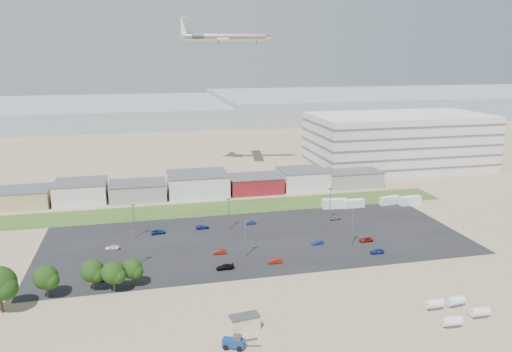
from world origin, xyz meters
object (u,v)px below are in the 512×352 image
object	(u,v)px
parked_car_5	(112,247)
telehandler	(234,342)
parked_car_6	(202,227)
parked_car_10	(107,278)
airliner	(225,37)
parked_car_2	(377,251)
parked_car_3	(225,267)
parked_car_13	(275,261)
portable_shed	(245,322)
parked_car_1	(318,243)
storage_tank_nw	(434,304)
parked_car_11	(251,223)
parked_car_0	(366,240)
parked_car_8	(335,218)
parked_car_4	(219,252)
box_trailer_a	(334,203)
parked_car_9	(158,232)

from	to	relation	value
parked_car_5	telehandler	bearing A→B (deg)	30.81
parked_car_6	parked_car_10	size ratio (longest dim) A/B	0.96
parked_car_6	airliner	bearing A→B (deg)	-19.05
telehandler	parked_car_10	distance (m)	41.67
parked_car_5	parked_car_6	size ratio (longest dim) A/B	0.95
parked_car_2	parked_car_3	xyz separation A→B (m)	(-41.24, -0.59, -0.01)
parked_car_3	parked_car_13	distance (m)	13.00
portable_shed	parked_car_5	distance (m)	54.72
parked_car_3	parked_car_5	distance (m)	33.93
parked_car_1	parked_car_13	bearing A→B (deg)	-64.65
storage_tank_nw	parked_car_10	bearing A→B (deg)	156.20
storage_tank_nw	parked_car_11	size ratio (longest dim) A/B	1.13
parked_car_0	parked_car_8	size ratio (longest dim) A/B	1.10
parked_car_0	parked_car_5	distance (m)	70.67
parked_car_0	parked_car_2	world-z (taller)	parked_car_2
airliner	parked_car_5	distance (m)	113.39
parked_car_4	parked_car_6	distance (m)	20.72
portable_shed	parked_car_4	bearing A→B (deg)	80.58
airliner	parked_car_1	bearing A→B (deg)	-74.91
parked_car_0	parked_car_2	size ratio (longest dim) A/B	1.05
parked_car_2	parked_car_5	distance (m)	71.54
parked_car_0	parked_car_10	bearing A→B (deg)	-85.20
box_trailer_a	parked_car_11	distance (m)	33.37
parked_car_5	parked_car_3	bearing A→B (deg)	61.89
parked_car_1	parked_car_11	world-z (taller)	parked_car_11
box_trailer_a	storage_tank_nw	bearing A→B (deg)	-89.50
parked_car_11	box_trailer_a	bearing A→B (deg)	-77.79
parked_car_0	parked_car_4	size ratio (longest dim) A/B	1.12
parked_car_6	parked_car_1	bearing A→B (deg)	-127.44
telehandler	parked_car_6	world-z (taller)	telehandler
portable_shed	parked_car_3	size ratio (longest dim) A/B	1.32
parked_car_4	portable_shed	bearing A→B (deg)	1.67
parked_car_1	parked_car_11	bearing A→B (deg)	-152.34
portable_shed	parked_car_1	world-z (taller)	portable_shed
telehandler	parked_car_13	bearing A→B (deg)	87.64
box_trailer_a	airliner	distance (m)	89.62
telehandler	parked_car_0	world-z (taller)	telehandler
airliner	parked_car_10	size ratio (longest dim) A/B	10.11
parked_car_3	parked_car_13	world-z (taller)	parked_car_3
parked_car_6	parked_car_10	distance (m)	40.07
parked_car_0	parked_car_13	xyz separation A→B (m)	(-29.22, -8.70, 0.07)
parked_car_8	parked_car_9	bearing A→B (deg)	82.28
parked_car_4	parked_car_9	distance (m)	24.62
telehandler	parked_car_3	distance (m)	34.23
parked_car_1	parked_car_3	distance (m)	29.97
box_trailer_a	parked_car_8	world-z (taller)	box_trailer_a
telehandler	parked_car_4	distance (m)	44.04
parked_car_3	airliner	bearing A→B (deg)	169.05
parked_car_6	parked_car_11	xyz separation A→B (m)	(15.27, 0.66, -0.03)
parked_car_0	airliner	bearing A→B (deg)	-168.98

